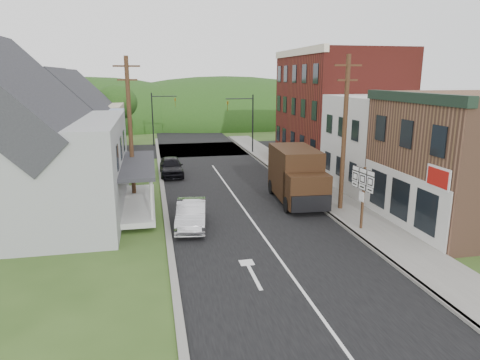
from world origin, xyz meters
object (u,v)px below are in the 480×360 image
route_sign_cluster (363,189)px  warning_sign (363,191)px  silver_sedan (191,215)px  dark_sedan (171,167)px  delivery_van (297,176)px

route_sign_cluster → warning_sign: bearing=53.0°
silver_sedan → dark_sedan: 12.43m
silver_sedan → warning_sign: 9.08m
route_sign_cluster → warning_sign: 0.65m
dark_sedan → warning_sign: bearing=-57.5°
delivery_van → route_sign_cluster: delivery_van is taller
route_sign_cluster → warning_sign: (0.30, 0.52, -0.25)m
silver_sedan → dark_sedan: bearing=99.7°
dark_sedan → warning_sign: 17.01m
silver_sedan → route_sign_cluster: bearing=-7.6°
route_sign_cluster → dark_sedan: bearing=114.2°
delivery_van → warning_sign: 5.49m
silver_sedan → dark_sedan: size_ratio=0.98×
route_sign_cluster → warning_sign: route_sign_cluster is taller
silver_sedan → warning_sign: size_ratio=1.49×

